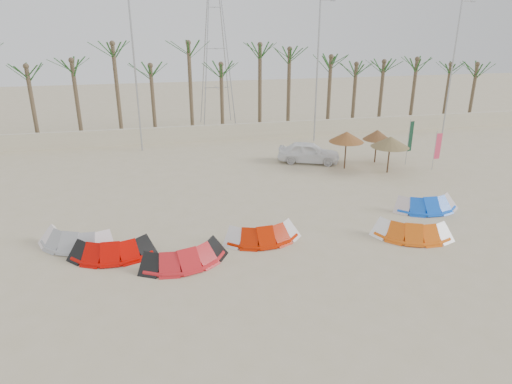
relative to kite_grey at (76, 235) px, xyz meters
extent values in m
plane|color=#C3B394|center=(8.66, -4.62, -0.42)|extent=(120.00, 120.00, 0.00)
cube|color=beige|center=(8.66, 17.38, 0.23)|extent=(60.00, 0.30, 1.30)
cylinder|color=brown|center=(-5.34, 18.88, 2.83)|extent=(0.32, 0.32, 6.50)
ellipsoid|color=#194719|center=(-5.34, 18.88, 6.08)|extent=(4.00, 4.00, 2.40)
cylinder|color=brown|center=(4.66, 18.88, 2.83)|extent=(0.32, 0.32, 6.50)
ellipsoid|color=#194719|center=(4.66, 18.88, 6.08)|extent=(4.00, 4.00, 2.40)
cylinder|color=brown|center=(14.66, 18.88, 2.83)|extent=(0.32, 0.32, 6.50)
ellipsoid|color=#194719|center=(14.66, 18.88, 6.08)|extent=(4.00, 4.00, 2.40)
cylinder|color=brown|center=(24.66, 18.88, 2.83)|extent=(0.32, 0.32, 6.50)
ellipsoid|color=#194719|center=(24.66, 18.88, 6.08)|extent=(4.00, 4.00, 2.40)
cylinder|color=brown|center=(32.66, 18.88, 2.83)|extent=(0.32, 0.32, 6.50)
ellipsoid|color=#194719|center=(32.66, 18.88, 6.08)|extent=(4.00, 4.00, 2.40)
cylinder|color=#A5A8AD|center=(2.66, 15.38, 5.08)|extent=(0.14, 0.14, 11.00)
cylinder|color=#A5A8AD|center=(16.66, 15.38, 5.08)|extent=(0.14, 0.14, 11.00)
cylinder|color=#A5A8AD|center=(17.16, 15.38, 10.48)|extent=(1.00, 0.08, 0.08)
cube|color=#A5A8AD|center=(17.66, 15.38, 10.43)|extent=(0.35, 0.14, 0.10)
cylinder|color=#A5A8AD|center=(28.66, 15.38, 5.08)|extent=(0.14, 0.14, 11.00)
cylinder|color=#A5A8AD|center=(29.16, 15.38, 10.48)|extent=(1.00, 0.08, 0.08)
cube|color=#A5A8AD|center=(29.66, 15.38, 10.43)|extent=(0.35, 0.14, 0.10)
cylinder|color=#A0A1A4|center=(0.00, -0.31, -0.32)|extent=(3.07, 1.44, 0.20)
cube|color=white|center=(-1.46, -0.21, -0.17)|extent=(0.98, 1.25, 0.40)
cube|color=white|center=(1.46, -0.21, -0.17)|extent=(0.98, 1.25, 0.40)
cylinder|color=#C90600|center=(1.69, -1.68, -0.32)|extent=(3.25, 0.35, 0.20)
cube|color=black|center=(0.23, -1.58, -0.17)|extent=(0.65, 1.13, 0.40)
cube|color=black|center=(3.15, -1.58, -0.17)|extent=(0.65, 1.13, 0.40)
cylinder|color=red|center=(4.68, -2.92, -0.32)|extent=(3.32, 1.15, 0.20)
cube|color=black|center=(3.15, -2.82, -0.17)|extent=(0.89, 1.22, 0.40)
cube|color=black|center=(6.21, -2.82, -0.17)|extent=(0.89, 1.22, 0.40)
cylinder|color=#C21C00|center=(8.34, -1.57, -0.32)|extent=(3.21, 0.41, 0.20)
cube|color=white|center=(6.90, -1.47, -0.17)|extent=(0.67, 1.14, 0.40)
cube|color=white|center=(9.78, -1.47, -0.17)|extent=(0.67, 1.14, 0.40)
cylinder|color=#E95B0E|center=(15.21, -2.74, -0.32)|extent=(3.08, 1.45, 0.20)
cube|color=white|center=(13.75, -2.64, -0.17)|extent=(0.98, 1.25, 0.40)
cube|color=white|center=(16.68, -2.64, -0.17)|extent=(0.98, 1.25, 0.40)
cylinder|color=blue|center=(17.69, 0.08, -0.32)|extent=(3.18, 0.35, 0.20)
cube|color=silver|center=(16.26, 0.18, -0.17)|extent=(0.65, 1.13, 0.40)
cube|color=silver|center=(19.12, 0.18, -0.17)|extent=(0.65, 1.13, 0.40)
cylinder|color=#4C331E|center=(16.25, 7.84, 0.81)|extent=(0.10, 0.10, 2.47)
cone|color=#93582A|center=(16.25, 7.84, 1.80)|extent=(2.35, 2.35, 0.70)
cylinder|color=#4C331E|center=(18.69, 6.40, 0.76)|extent=(0.10, 0.10, 2.35)
cone|color=olive|center=(18.69, 6.40, 1.68)|extent=(2.50, 2.50, 0.70)
cylinder|color=#4C331E|center=(18.92, 8.73, 0.70)|extent=(0.10, 0.10, 2.25)
cone|color=brown|center=(18.92, 8.73, 1.58)|extent=(1.97, 1.97, 0.70)
cylinder|color=#A5A8AD|center=(21.88, 6.21, 0.92)|extent=(0.04, 0.04, 2.68)
cube|color=#F84067|center=(22.10, 6.21, 1.24)|extent=(0.42, 0.02, 1.74)
cylinder|color=#A5A8AD|center=(20.75, 7.71, 1.19)|extent=(0.04, 0.04, 3.23)
cube|color=#0D3220|center=(20.97, 7.71, 1.58)|extent=(0.40, 0.17, 2.10)
imported|color=white|center=(14.28, 9.70, 0.32)|extent=(4.66, 3.26, 1.47)
camera|label=1|loc=(4.05, -19.91, 9.23)|focal=32.00mm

